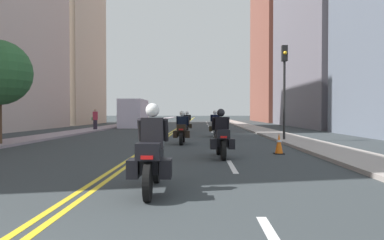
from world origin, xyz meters
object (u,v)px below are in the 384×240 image
(motorcycle_2, at_px, (182,131))
(parked_truck, at_px, (135,115))
(pedestrian_0, at_px, (95,119))
(motorcycle_4, at_px, (187,124))
(motorcycle_3, at_px, (215,126))
(motorcycle_0, at_px, (152,156))
(traffic_cone_0, at_px, (279,144))
(motorcycle_1, at_px, (221,138))
(traffic_light_near, at_px, (284,76))

(motorcycle_2, relative_size, parked_truck, 0.34)
(pedestrian_0, bearing_deg, motorcycle_4, 163.31)
(motorcycle_2, distance_m, motorcycle_3, 5.50)
(motorcycle_3, bearing_deg, motorcycle_2, -107.74)
(motorcycle_4, bearing_deg, parked_truck, 121.73)
(motorcycle_0, xyz_separation_m, traffic_cone_0, (3.69, 6.30, -0.30))
(motorcycle_2, xyz_separation_m, traffic_cone_0, (3.68, -4.06, -0.26))
(motorcycle_3, bearing_deg, parked_truck, 119.09)
(motorcycle_1, height_order, parked_truck, parked_truck)
(motorcycle_0, xyz_separation_m, pedestrian_0, (-7.81, 22.73, 0.27))
(motorcycle_1, relative_size, motorcycle_3, 0.98)
(motorcycle_4, distance_m, traffic_cone_0, 14.86)
(motorcycle_1, height_order, traffic_cone_0, motorcycle_1)
(traffic_light_near, bearing_deg, traffic_cone_0, -104.69)
(motorcycle_0, relative_size, traffic_light_near, 0.46)
(pedestrian_0, distance_m, parked_truck, 7.41)
(traffic_cone_0, bearing_deg, parked_truck, 112.06)
(traffic_light_near, xyz_separation_m, pedestrian_0, (-12.96, 10.83, -2.44))
(motorcycle_2, relative_size, motorcycle_4, 1.03)
(traffic_light_near, bearing_deg, motorcycle_2, -163.34)
(motorcycle_2, distance_m, parked_truck, 20.38)
(motorcycle_1, xyz_separation_m, motorcycle_2, (-1.55, 5.21, -0.01))
(motorcycle_4, bearing_deg, pedestrian_0, 164.79)
(pedestrian_0, bearing_deg, motorcycle_1, 116.56)
(motorcycle_3, relative_size, pedestrian_0, 1.21)
(motorcycle_2, bearing_deg, motorcycle_3, 72.00)
(motorcycle_3, relative_size, traffic_light_near, 0.44)
(motorcycle_2, bearing_deg, traffic_cone_0, -47.07)
(motorcycle_1, bearing_deg, motorcycle_2, 103.80)
(motorcycle_0, bearing_deg, pedestrian_0, 107.04)
(motorcycle_3, xyz_separation_m, traffic_cone_0, (1.91, -9.27, -0.29))
(parked_truck, bearing_deg, motorcycle_1, -73.29)
(motorcycle_2, relative_size, traffic_cone_0, 2.99)
(traffic_light_near, height_order, pedestrian_0, traffic_light_near)
(motorcycle_2, distance_m, traffic_cone_0, 5.49)
(motorcycle_4, height_order, pedestrian_0, pedestrian_0)
(motorcycle_1, height_order, motorcycle_4, motorcycle_1)
(motorcycle_1, relative_size, motorcycle_4, 1.00)
(motorcycle_2, xyz_separation_m, parked_truck, (-5.87, 19.51, 0.64))
(motorcycle_0, distance_m, parked_truck, 30.44)
(motorcycle_3, bearing_deg, motorcycle_1, -90.18)
(motorcycle_1, distance_m, pedestrian_0, 19.92)
(motorcycle_1, bearing_deg, pedestrian_0, 115.26)
(motorcycle_0, height_order, traffic_light_near, traffic_light_near)
(motorcycle_3, distance_m, traffic_cone_0, 9.47)
(motorcycle_1, distance_m, motorcycle_3, 10.42)
(motorcycle_4, xyz_separation_m, parked_truck, (-5.70, 9.22, 0.64))
(motorcycle_2, relative_size, pedestrian_0, 1.23)
(motorcycle_0, xyz_separation_m, motorcycle_4, (-0.16, 20.65, -0.03))
(motorcycle_4, xyz_separation_m, traffic_cone_0, (3.85, -14.35, -0.27))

